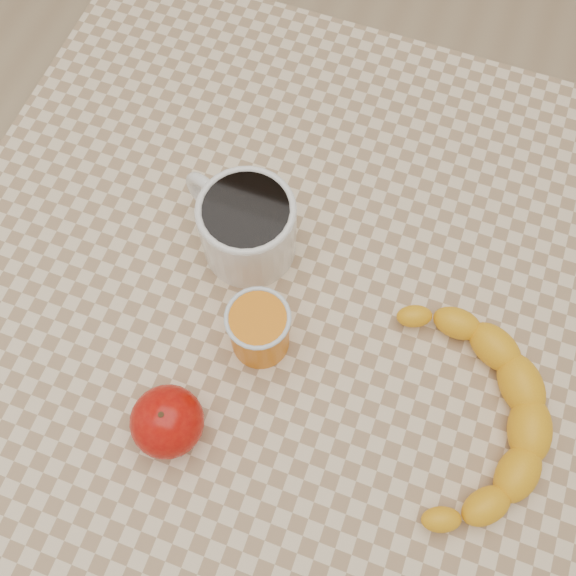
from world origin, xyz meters
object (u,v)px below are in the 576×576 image
(banana, at_px, (470,415))
(apple, at_px, (167,422))
(orange_juice_glass, at_px, (259,329))
(coffee_mug, at_px, (246,225))
(table, at_px, (288,321))

(banana, bearing_deg, apple, -171.17)
(apple, bearing_deg, orange_juice_glass, 66.28)
(coffee_mug, xyz_separation_m, apple, (0.00, -0.22, -0.01))
(coffee_mug, relative_size, banana, 0.51)
(table, distance_m, orange_juice_glass, 0.14)
(table, bearing_deg, apple, -108.84)
(coffee_mug, relative_size, orange_juice_glass, 2.04)
(orange_juice_glass, bearing_deg, banana, -1.78)
(orange_juice_glass, height_order, apple, orange_juice_glass)
(coffee_mug, relative_size, apple, 1.88)
(banana, bearing_deg, coffee_mug, 145.90)
(table, distance_m, coffee_mug, 0.15)
(orange_juice_glass, bearing_deg, table, 81.34)
(apple, bearing_deg, table, 71.16)
(banana, bearing_deg, orange_juice_glass, 165.51)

